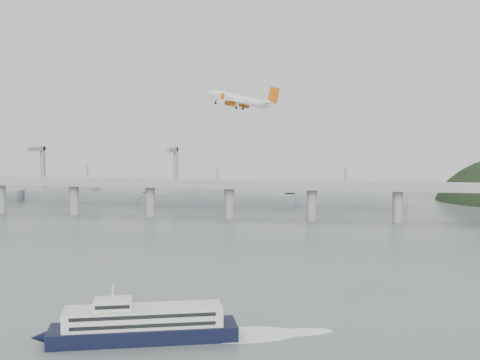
# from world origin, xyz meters

# --- Properties ---
(ground) EXTENTS (900.00, 900.00, 0.00)m
(ground) POSITION_xyz_m (0.00, 0.00, 0.00)
(ground) COLOR slate
(ground) RESTS_ON ground
(bridge) EXTENTS (800.00, 22.00, 23.90)m
(bridge) POSITION_xyz_m (-1.15, 200.00, 17.65)
(bridge) COLOR gray
(bridge) RESTS_ON ground
(distant_fleet) EXTENTS (453.00, 60.90, 40.00)m
(distant_fleet) POSITION_xyz_m (-155.36, 265.08, 6.22)
(distant_fleet) COLOR gray
(distant_fleet) RESTS_ON ground
(ferry) EXTENTS (78.53, 32.33, 15.24)m
(ferry) POSITION_xyz_m (-13.16, -23.05, 4.13)
(ferry) COLOR black
(ferry) RESTS_ON ground
(airliner) EXTENTS (32.22, 30.27, 9.35)m
(airliner) POSITION_xyz_m (-1.59, 67.37, 66.48)
(airliner) COLOR white
(airliner) RESTS_ON ground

